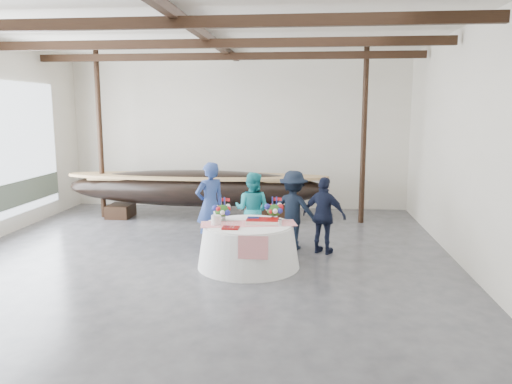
# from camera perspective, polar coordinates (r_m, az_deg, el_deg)

# --- Properties ---
(floor) EXTENTS (10.00, 12.00, 0.01)m
(floor) POSITION_cam_1_polar(r_m,az_deg,el_deg) (9.49, -7.04, -8.67)
(floor) COLOR #3D3D42
(floor) RESTS_ON ground
(wall_back) EXTENTS (10.00, 0.02, 4.50)m
(wall_back) POSITION_cam_1_polar(r_m,az_deg,el_deg) (14.95, -2.11, 6.80)
(wall_back) COLOR silver
(wall_back) RESTS_ON ground
(wall_right) EXTENTS (0.02, 12.00, 4.50)m
(wall_right) POSITION_cam_1_polar(r_m,az_deg,el_deg) (9.30, 24.36, 4.35)
(wall_right) COLOR silver
(wall_right) RESTS_ON ground
(ceiling) EXTENTS (10.00, 12.00, 0.01)m
(ceiling) POSITION_cam_1_polar(r_m,az_deg,el_deg) (9.16, -7.64, 19.17)
(ceiling) COLOR white
(ceiling) RESTS_ON wall_back
(pavilion_structure) EXTENTS (9.80, 11.76, 4.50)m
(pavilion_structure) POSITION_cam_1_polar(r_m,az_deg,el_deg) (9.81, -6.54, 15.61)
(pavilion_structure) COLOR black
(pavilion_structure) RESTS_ON ground
(longboat_display) EXTENTS (7.09, 1.42, 1.33)m
(longboat_display) POSITION_cam_1_polar(r_m,az_deg,el_deg) (13.49, -6.86, 0.47)
(longboat_display) COLOR black
(longboat_display) RESTS_ON ground
(banquet_table) EXTENTS (1.92, 1.92, 0.82)m
(banquet_table) POSITION_cam_1_polar(r_m,az_deg,el_deg) (9.44, -0.86, -6.09)
(banquet_table) COLOR white
(banquet_table) RESTS_ON ground
(tabletop_items) EXTENTS (1.85, 1.03, 0.40)m
(tabletop_items) POSITION_cam_1_polar(r_m,az_deg,el_deg) (9.49, -1.01, -2.53)
(tabletop_items) COLOR red
(tabletop_items) RESTS_ON banquet_table
(guest_woman_blue) EXTENTS (0.80, 0.77, 1.84)m
(guest_woman_blue) POSITION_cam_1_polar(r_m,az_deg,el_deg) (10.67, -5.27, -1.50)
(guest_woman_blue) COLOR navy
(guest_woman_blue) RESTS_ON ground
(guest_woman_teal) EXTENTS (0.90, 0.77, 1.62)m
(guest_woman_teal) POSITION_cam_1_polar(r_m,az_deg,el_deg) (10.73, -0.44, -2.01)
(guest_woman_teal) COLOR #22A7B2
(guest_woman_teal) RESTS_ON ground
(guest_man_left) EXTENTS (1.21, 0.90, 1.67)m
(guest_man_left) POSITION_cam_1_polar(r_m,az_deg,el_deg) (10.56, 4.30, -2.08)
(guest_man_left) COLOR black
(guest_man_left) RESTS_ON ground
(guest_man_right) EXTENTS (1.01, 0.75, 1.59)m
(guest_man_right) POSITION_cam_1_polar(r_m,az_deg,el_deg) (10.29, 7.80, -2.69)
(guest_man_right) COLOR black
(guest_man_right) RESTS_ON ground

